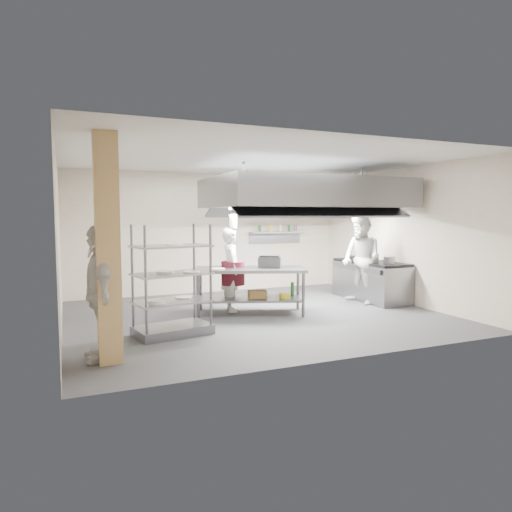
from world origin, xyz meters
name	(u,v)px	position (x,y,z in m)	size (l,w,h in m)	color
floor	(256,315)	(0.00, 0.00, 0.00)	(7.00, 7.00, 0.00)	#3D3D40
ceiling	(256,160)	(0.00, 0.00, 3.00)	(7.00, 7.00, 0.00)	silver
wall_back	(210,233)	(0.00, 3.00, 1.50)	(7.00, 7.00, 0.00)	#BFAE98
wall_left	(59,243)	(-3.50, 0.00, 1.50)	(6.00, 6.00, 0.00)	#BFAE98
wall_right	(401,236)	(3.50, 0.00, 1.50)	(6.00, 6.00, 0.00)	#BFAE98
column	(108,249)	(-2.90, -1.90, 1.50)	(0.30, 0.30, 3.00)	tan
exhaust_hood	(306,194)	(1.30, 0.40, 2.40)	(4.00, 2.50, 0.60)	gray
hood_strip_a	(267,209)	(0.40, 0.40, 2.08)	(1.60, 0.12, 0.04)	white
hood_strip_b	(342,209)	(2.20, 0.40, 2.08)	(1.60, 0.12, 0.04)	white
wall_shelf	(277,232)	(1.80, 2.84, 1.50)	(1.50, 0.28, 0.04)	gray
island	(250,291)	(-0.05, 0.19, 0.46)	(2.17, 0.90, 0.91)	slate
island_worktop	(250,269)	(-0.05, 0.19, 0.88)	(2.17, 0.90, 0.06)	gray
island_undershelf	(250,298)	(-0.05, 0.19, 0.30)	(2.00, 0.81, 0.04)	slate
pass_rack	(172,280)	(-1.83, -0.82, 0.90)	(1.20, 0.70, 1.80)	gray
cooking_range	(371,282)	(3.08, 0.50, 0.42)	(0.80, 2.00, 0.84)	slate
range_top	(371,262)	(3.08, 0.50, 0.87)	(0.78, 1.96, 0.06)	black
chef_head	(231,270)	(-0.31, 0.58, 0.85)	(0.62, 0.41, 1.70)	white
chef_line	(361,259)	(2.60, 0.21, 0.98)	(0.96, 0.74, 1.97)	white
chef_plating	(100,293)	(-3.00, -1.75, 0.91)	(1.07, 0.44, 1.82)	white
griddle	(270,262)	(0.35, 0.14, 1.02)	(0.44, 0.34, 0.22)	slate
wicker_basket	(257,294)	(0.06, 0.10, 0.40)	(0.35, 0.24, 0.15)	olive
stockpot	(372,258)	(2.87, 0.18, 1.00)	(0.29, 0.29, 0.20)	gray
plate_stack	(172,300)	(-1.83, -0.82, 0.58)	(0.28, 0.28, 0.05)	white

